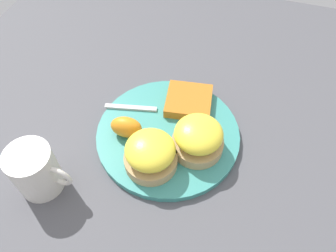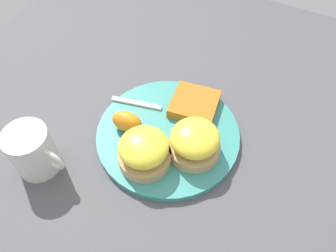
{
  "view_description": "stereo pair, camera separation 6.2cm",
  "coord_description": "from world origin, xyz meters",
  "px_view_note": "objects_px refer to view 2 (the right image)",
  "views": [
    {
      "loc": [
        0.11,
        -0.35,
        0.53
      ],
      "look_at": [
        0.0,
        0.0,
        0.03
      ],
      "focal_mm": 35.0,
      "sensor_mm": 36.0,
      "label": 1
    },
    {
      "loc": [
        0.17,
        -0.33,
        0.53
      ],
      "look_at": [
        0.0,
        0.0,
        0.03
      ],
      "focal_mm": 35.0,
      "sensor_mm": 36.0,
      "label": 2
    }
  ],
  "objects_px": {
    "orange_wedge": "(127,122)",
    "fork": "(165,109)",
    "sandwich_benedict_left": "(144,151)",
    "cup": "(33,151)",
    "sandwich_benedict_right": "(195,142)",
    "hashbrown_patty": "(194,104)"
  },
  "relations": [
    {
      "from": "hashbrown_patty",
      "to": "cup",
      "type": "distance_m",
      "value": 0.32
    },
    {
      "from": "sandwich_benedict_left",
      "to": "orange_wedge",
      "type": "height_order",
      "value": "sandwich_benedict_left"
    },
    {
      "from": "sandwich_benedict_left",
      "to": "sandwich_benedict_right",
      "type": "relative_size",
      "value": 1.0
    },
    {
      "from": "sandwich_benedict_left",
      "to": "fork",
      "type": "distance_m",
      "value": 0.13
    },
    {
      "from": "hashbrown_patty",
      "to": "orange_wedge",
      "type": "height_order",
      "value": "orange_wedge"
    },
    {
      "from": "fork",
      "to": "cup",
      "type": "bearing_deg",
      "value": -125.01
    },
    {
      "from": "sandwich_benedict_left",
      "to": "orange_wedge",
      "type": "bearing_deg",
      "value": 143.91
    },
    {
      "from": "orange_wedge",
      "to": "sandwich_benedict_left",
      "type": "bearing_deg",
      "value": -36.09
    },
    {
      "from": "sandwich_benedict_left",
      "to": "sandwich_benedict_right",
      "type": "distance_m",
      "value": 0.09
    },
    {
      "from": "fork",
      "to": "cup",
      "type": "relative_size",
      "value": 1.86
    },
    {
      "from": "orange_wedge",
      "to": "fork",
      "type": "relative_size",
      "value": 0.3
    },
    {
      "from": "orange_wedge",
      "to": "fork",
      "type": "distance_m",
      "value": 0.09
    },
    {
      "from": "hashbrown_patty",
      "to": "fork",
      "type": "height_order",
      "value": "hashbrown_patty"
    },
    {
      "from": "sandwich_benedict_right",
      "to": "fork",
      "type": "bearing_deg",
      "value": 144.89
    },
    {
      "from": "hashbrown_patty",
      "to": "fork",
      "type": "relative_size",
      "value": 0.45
    },
    {
      "from": "sandwich_benedict_left",
      "to": "orange_wedge",
      "type": "xyz_separation_m",
      "value": [
        -0.07,
        0.05,
        -0.01
      ]
    },
    {
      "from": "sandwich_benedict_left",
      "to": "cup",
      "type": "relative_size",
      "value": 0.89
    },
    {
      "from": "hashbrown_patty",
      "to": "cup",
      "type": "height_order",
      "value": "cup"
    },
    {
      "from": "sandwich_benedict_right",
      "to": "orange_wedge",
      "type": "xyz_separation_m",
      "value": [
        -0.14,
        -0.01,
        -0.01
      ]
    },
    {
      "from": "fork",
      "to": "cup",
      "type": "height_order",
      "value": "cup"
    },
    {
      "from": "fork",
      "to": "cup",
      "type": "xyz_separation_m",
      "value": [
        -0.15,
        -0.21,
        0.03
      ]
    },
    {
      "from": "sandwich_benedict_left",
      "to": "fork",
      "type": "relative_size",
      "value": 0.48
    }
  ]
}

